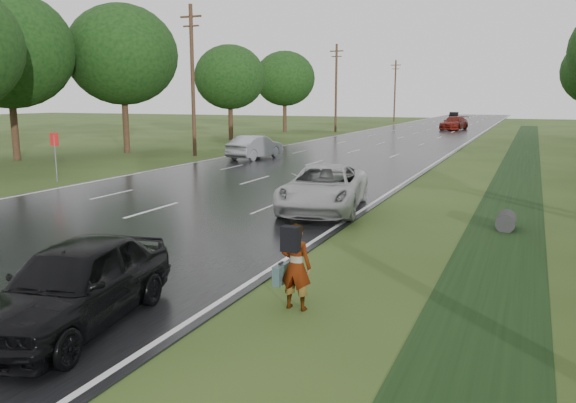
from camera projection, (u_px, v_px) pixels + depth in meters
The scene contains 19 objects.
road at pixel (394, 140), 53.03m from camera, with size 14.00×180.00×0.04m, color black.
edge_stripe_east at pixel (468, 142), 50.38m from camera, with size 0.12×180.00×0.01m, color silver.
edge_stripe_west at pixel (326, 138), 55.68m from camera, with size 0.12×180.00×0.01m, color silver.
center_line at pixel (394, 140), 53.03m from camera, with size 0.12×180.00×0.01m, color silver.
drainage_ditch at pixel (515, 187), 24.81m from camera, with size 2.20×120.00×0.56m.
road_sign at pixel (55, 147), 26.32m from camera, with size 0.50×0.06×2.30m.
utility_pole_mid at pixel (193, 79), 37.67m from camera, with size 1.60×0.26×10.00m.
utility_pole_far at pixel (336, 87), 64.72m from camera, with size 1.60×0.26×10.00m.
utility_pole_distant at pixel (395, 90), 91.77m from camera, with size 1.60×0.26×10.00m.
tree_west_c at pixel (122, 55), 39.63m from camera, with size 7.80×7.80×10.43m.
tree_west_d at pixel (230, 77), 52.14m from camera, with size 6.60×6.60×8.80m.
tree_west_e at pixel (8, 50), 34.51m from camera, with size 8.00×8.00×10.44m.
tree_west_f at pixel (285, 79), 64.95m from camera, with size 7.00×7.00×9.29m.
pedestrian at pixel (295, 265), 10.40m from camera, with size 0.74×0.67×1.65m.
white_pickup at pixel (324, 188), 19.56m from camera, with size 2.59×5.61×1.56m, color silver.
dark_sedan at pixel (75, 284), 9.54m from camera, with size 1.78×4.42×1.51m, color black.
silver_sedan at pixel (255, 147), 36.34m from camera, with size 1.59×4.56×1.50m, color gray.
far_car_red at pixel (454, 123), 69.56m from camera, with size 2.33×5.73×1.66m, color maroon.
far_car_dark at pixel (454, 116), 100.20m from camera, with size 1.53×4.39×1.45m, color black.
Camera 1 is at (12.06, -7.78, 3.90)m, focal length 35.00 mm.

